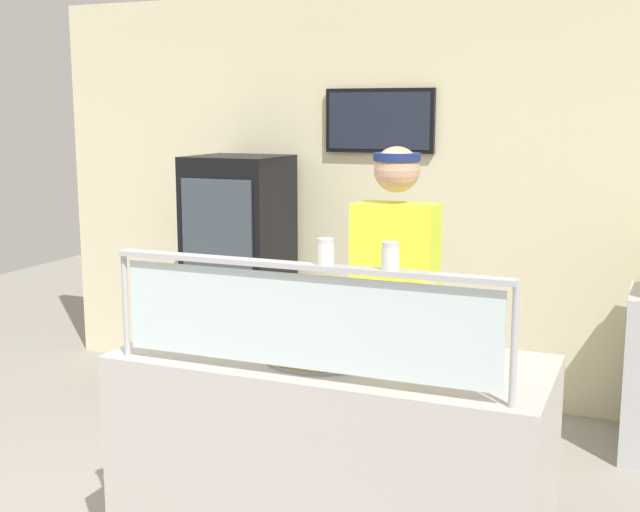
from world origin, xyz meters
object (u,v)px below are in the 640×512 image
at_px(pizza_server, 323,349).
at_px(worker_figure, 395,309).
at_px(drink_fridge, 240,276).
at_px(pizza_tray, 324,352).
at_px(parmesan_shaker, 325,253).
at_px(pepper_flake_shaker, 390,258).

height_order(pizza_server, worker_figure, worker_figure).
xyz_separation_m(worker_figure, drink_fridge, (-1.49, 1.25, -0.19)).
distance_m(pizza_server, drink_fridge, 2.38).
bearing_deg(pizza_tray, drink_fridge, 126.25).
relative_size(worker_figure, drink_fridge, 1.08).
xyz_separation_m(parmesan_shaker, pepper_flake_shaker, (0.24, 0.00, 0.00)).
xyz_separation_m(pizza_server, drink_fridge, (-1.40, 1.92, -0.18)).
xyz_separation_m(parmesan_shaker, worker_figure, (-0.03, 0.93, -0.42)).
bearing_deg(pizza_tray, pizza_server, -69.30).
bearing_deg(pizza_server, drink_fridge, 142.65).
bearing_deg(pizza_tray, pepper_flake_shaker, -38.46).
bearing_deg(parmesan_shaker, worker_figure, 91.78).
bearing_deg(parmesan_shaker, drink_fridge, 124.73).
distance_m(pizza_server, pepper_flake_shaker, 0.62).
height_order(parmesan_shaker, drink_fridge, drink_fridge).
xyz_separation_m(pizza_tray, drink_fridge, (-1.39, 1.90, -0.15)).
bearing_deg(drink_fridge, worker_figure, -40.10).
bearing_deg(drink_fridge, pizza_server, -53.89).
height_order(pepper_flake_shaker, drink_fridge, drink_fridge).
bearing_deg(drink_fridge, parmesan_shaker, -55.27).
xyz_separation_m(pizza_tray, parmesan_shaker, (0.12, -0.29, 0.46)).
bearing_deg(pizza_server, worker_figure, 99.00).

